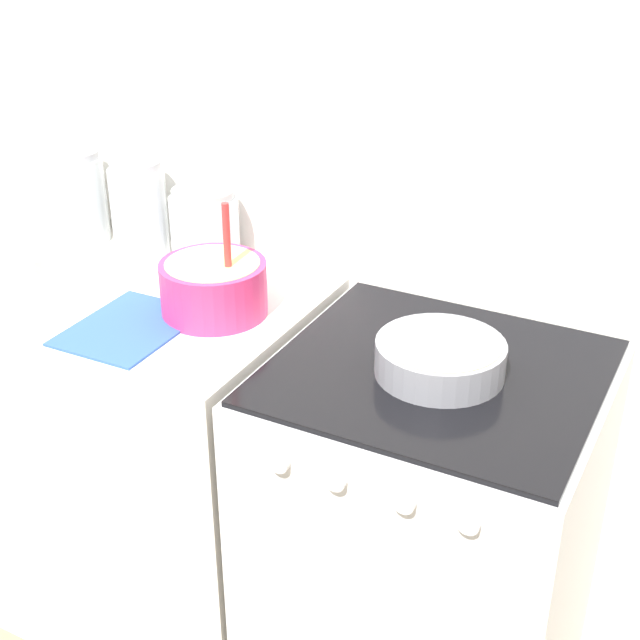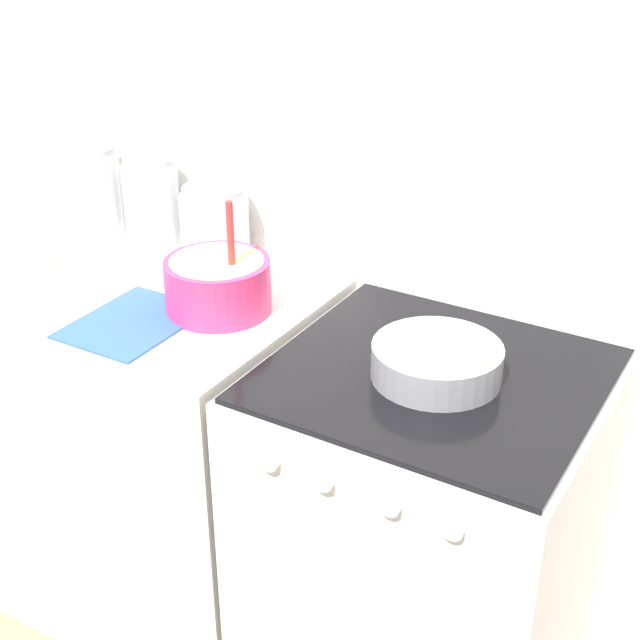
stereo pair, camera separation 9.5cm
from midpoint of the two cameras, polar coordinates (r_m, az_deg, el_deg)
name	(u,v)px [view 2 (the right image)]	position (r m, az deg, el deg)	size (l,w,h in m)	color
wall_back	(364,172)	(2.09, 4.19, 9.39)	(4.71, 0.05, 2.40)	white
countertop_cabinet	(154,450)	(2.38, -9.48, -8.21)	(0.85, 0.62, 0.94)	silver
stove	(422,555)	(2.06, 7.93, -14.69)	(0.66, 0.64, 0.94)	silver
mixing_bowl	(218,282)	(1.98, -5.19, 2.42)	(0.24, 0.24, 0.27)	#E0336B
baking_pan	(437,360)	(1.75, 9.04, -2.59)	(0.26, 0.26, 0.07)	gray
storage_jar_left	(95,198)	(2.45, -13.11, 7.61)	(0.14, 0.14, 0.24)	silver
storage_jar_middle	(153,211)	(2.32, -9.50, 6.88)	(0.14, 0.14, 0.24)	silver
storage_jar_right	(215,232)	(2.21, -5.48, 5.58)	(0.17, 0.17, 0.20)	silver
tin_can	(27,253)	(2.27, -17.09, 4.10)	(0.08, 0.08, 0.10)	silver
recipe_page	(133,322)	(1.98, -10.53, -0.16)	(0.23, 0.29, 0.01)	#3359B2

